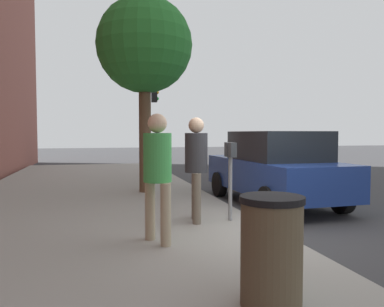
% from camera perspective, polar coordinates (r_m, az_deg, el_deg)
% --- Properties ---
extents(ground_plane, '(80.00, 80.00, 0.00)m').
position_cam_1_polar(ground_plane, '(6.81, 11.15, -11.68)').
color(ground_plane, '#38383A').
rests_on(ground_plane, ground).
extents(sidewalk_slab, '(28.00, 6.00, 0.15)m').
position_cam_1_polar(sidewalk_slab, '(6.18, -15.57, -12.55)').
color(sidewalk_slab, gray).
rests_on(sidewalk_slab, ground_plane).
extents(parking_meter, '(0.36, 0.12, 1.41)m').
position_cam_1_polar(parking_meter, '(6.87, 5.77, -1.63)').
color(parking_meter, gray).
rests_on(parking_meter, sidewalk_slab).
extents(pedestrian_at_meter, '(0.55, 0.40, 1.85)m').
position_cam_1_polar(pedestrian_at_meter, '(6.77, 0.63, -0.90)').
color(pedestrian_at_meter, '#726656').
rests_on(pedestrian_at_meter, sidewalk_slab).
extents(pedestrian_bystander, '(0.52, 0.40, 1.85)m').
position_cam_1_polar(pedestrian_bystander, '(5.46, -5.20, -1.87)').
color(pedestrian_bystander, tan).
rests_on(pedestrian_bystander, sidewalk_slab).
extents(parked_sedan_near, '(4.47, 2.10, 1.77)m').
position_cam_1_polar(parked_sedan_near, '(9.43, 12.26, -2.07)').
color(parked_sedan_near, navy).
rests_on(parked_sedan_near, ground_plane).
extents(street_tree, '(2.53, 2.53, 5.17)m').
position_cam_1_polar(street_tree, '(10.52, -7.13, 15.59)').
color(street_tree, brown).
rests_on(street_tree, sidewalk_slab).
extents(traffic_signal, '(0.24, 0.44, 3.60)m').
position_cam_1_polar(traffic_signal, '(14.84, -6.03, 6.32)').
color(traffic_signal, black).
rests_on(traffic_signal, sidewalk_slab).
extents(trash_bin, '(0.59, 0.59, 1.01)m').
position_cam_1_polar(trash_bin, '(3.64, 11.80, -14.05)').
color(trash_bin, brown).
rests_on(trash_bin, sidewalk_slab).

